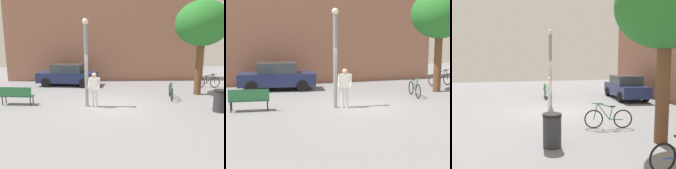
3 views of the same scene
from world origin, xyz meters
The scene contains 9 objects.
ground_plane centered at (0.00, 0.00, 0.00)m, with size 36.00×36.00×0.00m, color gray.
building_facade centered at (0.00, 8.38, 3.55)m, with size 16.13×2.00×7.11m, color #9E6B56.
lamppost centered at (-1.10, 0.01, 2.30)m, with size 0.28×0.28×4.16m.
person_by_lamppost centered at (-0.72, -0.13, 0.97)m, with size 0.63×0.42×1.67m.
park_bench centered at (-4.62, 0.38, 0.55)m, with size 1.64×0.65×0.92m.
plaza_tree centered at (5.38, 2.25, 4.11)m, with size 3.03×3.03×5.45m.
bicycle_black centered at (6.94, 4.17, 0.38)m, with size 1.81×0.18×0.97m.
bicycle_green centered at (3.47, 1.34, 0.38)m, with size 0.42×1.78×0.97m.
parked_car_navy centered at (-2.87, 5.40, 0.77)m, with size 4.39×2.25×1.55m.
Camera 2 is at (-5.10, -13.22, 3.07)m, focal length 53.19 mm.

